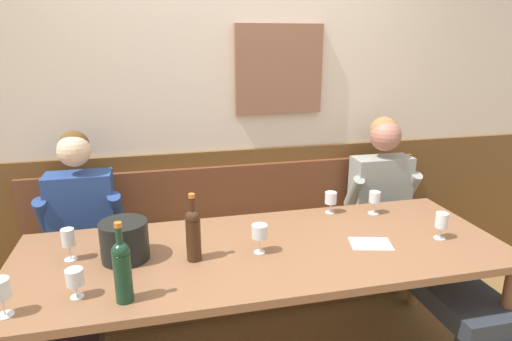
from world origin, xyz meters
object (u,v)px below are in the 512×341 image
Objects in this scene: wine_glass_by_bottle at (331,199)px; wine_glass_mid_left at (68,238)px; wine_bottle_amber_mid at (122,269)px; wine_glass_right_end at (442,221)px; wine_glass_mid_right at (75,278)px; ice_bucket at (125,241)px; person_center_right_seat at (75,267)px; wine_bottle_clear_water at (193,233)px; person_left_seat at (409,229)px; dining_table at (264,260)px; wine_glass_center_rear at (260,233)px; wine_glass_center_front at (0,291)px; wine_glass_left_end at (375,198)px; wall_bench at (238,263)px.

wine_glass_mid_left reaches higher than wine_glass_by_bottle.
wine_glass_mid_left is (-0.27, 0.42, -0.03)m from wine_bottle_amber_mid.
wine_glass_right_end reaches higher than wine_glass_mid_right.
wine_glass_mid_right is at bearing -121.48° from ice_bucket.
wine_bottle_clear_water is (0.62, -0.36, 0.30)m from person_center_right_seat.
wine_bottle_amber_mid is at bearing -159.46° from person_left_seat.
wine_glass_right_end reaches higher than dining_table.
wine_bottle_clear_water is at bearing -30.02° from person_center_right_seat.
person_center_right_seat is 5.92× the size of ice_bucket.
ice_bucket reaches higher than wine_glass_mid_left.
wine_glass_right_end is (1.63, -0.15, 0.00)m from ice_bucket.
person_left_seat reaches higher than wine_glass_center_rear.
person_left_seat is at bearing 18.52° from wine_glass_center_rear.
person_left_seat is 9.13× the size of wine_glass_center_rear.
ice_bucket is 1.24m from wine_glass_by_bottle.
person_left_seat is 10.64× the size of wine_glass_mid_right.
person_center_right_seat is at bearing 77.62° from wine_glass_center_front.
person_center_right_seat is at bearing 115.69° from wine_bottle_amber_mid.
person_left_seat is 0.51m from wine_glass_right_end.
wine_glass_left_end is at bearing -174.27° from person_left_seat.
wine_glass_left_end is (1.13, 0.33, -0.04)m from wine_bottle_clear_water.
person_center_right_seat is (-0.98, -0.42, 0.32)m from wall_bench.
ice_bucket is 1.53× the size of wine_glass_center_rear.
wine_glass_center_front reaches higher than wine_glass_left_end.
wine_glass_center_rear is at bearing -0.57° from wine_bottle_clear_water.
wine_bottle_clear_water is (-1.41, -0.36, 0.29)m from person_left_seat.
wine_glass_center_front is at bearing -161.99° from wine_glass_left_end.
person_center_right_seat is 10.56× the size of wine_glass_mid_right.
wine_glass_right_end is 1.14× the size of wine_glass_mid_right.
wine_glass_left_end is (1.44, 0.61, -0.04)m from wine_bottle_amber_mid.
ice_bucket is at bearing 172.32° from wine_glass_center_rear.
wine_glass_center_front is 1.98m from wine_glass_left_end.
person_left_seat is 1.48m from wine_bottle_clear_water.
wine_glass_mid_left is at bearing 168.86° from ice_bucket.
wine_glass_mid_left reaches higher than wine_glass_center_rear.
person_left_seat reaches higher than wall_bench.
ice_bucket is at bearing 40.06° from wine_glass_center_front.
wine_glass_left_end is at bearing 113.87° from wine_glass_right_end.
person_left_seat is at bearing 76.41° from wine_glass_right_end.
person_center_right_seat reaches higher than wine_bottle_clear_water.
wine_glass_mid_left is at bearing -173.47° from wine_glass_left_end.
wine_glass_mid_right is at bearing -165.81° from wine_glass_center_rear.
wine_glass_by_bottle is 1.48m from wine_glass_mid_left.
wall_bench is at bearing 149.84° from wine_glass_left_end.
wine_bottle_clear_water is (-0.36, -0.78, 0.62)m from wall_bench.
wine_glass_mid_left is at bearing -145.83° from wall_bench.
wall_bench is at bearing 43.40° from wine_glass_center_front.
wine_bottle_clear_water is at bearing 179.43° from wine_glass_center_rear.
wine_glass_mid_right is (-1.91, -0.57, 0.24)m from person_left_seat.
wine_glass_center_rear is at bearing -7.68° from ice_bucket.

